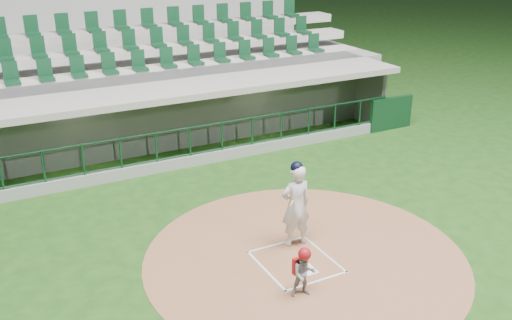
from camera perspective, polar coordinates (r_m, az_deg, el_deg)
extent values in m
plane|color=#193F12|center=(13.00, 3.29, -9.56)|extent=(120.00, 120.00, 0.00)
cylinder|color=brown|center=(12.99, 4.90, -9.60)|extent=(7.20, 7.20, 0.01)
cube|color=white|center=(12.49, 4.96, -10.94)|extent=(0.43, 0.43, 0.02)
cube|color=white|center=(12.46, 0.98, -10.98)|extent=(0.05, 1.80, 0.01)
cube|color=silver|center=(13.13, 6.82, -9.26)|extent=(0.05, 1.80, 0.01)
cube|color=silver|center=(13.40, 2.08, -8.41)|extent=(1.55, 0.05, 0.01)
cube|color=white|center=(12.18, 6.11, -11.96)|extent=(1.55, 0.05, 0.01)
cube|color=slate|center=(19.37, -8.12, -0.54)|extent=(15.00, 3.00, 0.10)
cube|color=gray|center=(20.33, -9.88, 4.64)|extent=(15.00, 0.20, 2.70)
cube|color=beige|center=(20.15, -9.81, 5.23)|extent=(13.50, 0.04, 0.90)
cube|color=slate|center=(22.35, 10.14, 6.20)|extent=(0.20, 3.00, 2.70)
cube|color=gray|center=(18.25, -8.33, 7.48)|extent=(15.40, 3.50, 0.20)
cube|color=gray|center=(17.75, -6.53, -0.16)|extent=(15.00, 0.15, 0.40)
cube|color=black|center=(17.22, -6.75, 4.70)|extent=(15.00, 0.01, 0.95)
cube|color=brown|center=(20.20, -9.18, 1.19)|extent=(12.75, 0.40, 0.45)
cube|color=white|center=(17.80, -17.74, 5.87)|extent=(1.30, 0.35, 0.04)
cube|color=white|center=(19.65, -0.22, 8.36)|extent=(1.30, 0.35, 0.04)
cube|color=black|center=(21.42, 13.32, 4.56)|extent=(1.80, 0.18, 1.20)
imported|color=#A41119|center=(19.33, -16.02, 1.37)|extent=(0.92, 0.43, 1.54)
imported|color=#B41316|center=(19.79, -8.15, 2.86)|extent=(1.01, 0.83, 1.78)
imported|color=maroon|center=(21.28, 0.89, 4.56)|extent=(1.72, 0.56, 1.86)
cube|color=gray|center=(21.77, -11.30, 6.51)|extent=(17.00, 6.50, 2.50)
cube|color=#AAA699|center=(20.10, -10.28, 8.70)|extent=(16.60, 0.95, 0.30)
cube|color=#A19C92|center=(20.87, -11.20, 10.67)|extent=(16.60, 0.95, 0.30)
cube|color=gray|center=(21.68, -12.07, 12.49)|extent=(16.60, 0.95, 0.30)
cube|color=gray|center=(24.64, -13.87, 11.36)|extent=(17.00, 0.25, 5.05)
imported|color=silver|center=(12.97, 3.99, -4.57)|extent=(0.74, 0.51, 1.99)
sphere|color=black|center=(12.58, 4.10, -0.76)|extent=(0.28, 0.28, 0.28)
cylinder|color=tan|center=(12.56, 3.64, -4.26)|extent=(0.58, 0.79, 0.39)
imported|color=gray|center=(11.49, 4.81, -11.25)|extent=(0.57, 0.51, 0.99)
sphere|color=maroon|center=(11.25, 4.88, -9.35)|extent=(0.26, 0.26, 0.26)
cube|color=#A41111|center=(11.54, 4.42, -10.44)|extent=(0.32, 0.10, 0.35)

